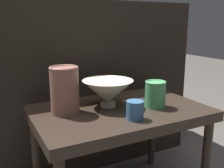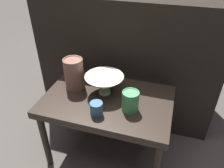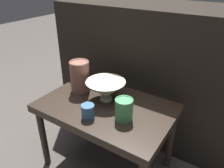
% 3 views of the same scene
% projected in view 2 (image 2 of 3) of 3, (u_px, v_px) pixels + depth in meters
% --- Properties ---
extents(ground_plane, '(8.00, 8.00, 0.00)m').
position_uv_depth(ground_plane, '(108.00, 151.00, 1.39)').
color(ground_plane, '#4C4742').
extents(table, '(0.68, 0.44, 0.42)m').
position_uv_depth(table, '(107.00, 106.00, 1.18)').
color(table, '#2D231C').
rests_on(table, ground_plane).
extents(couch_backdrop, '(1.18, 0.50, 0.86)m').
position_uv_depth(couch_backdrop, '(130.00, 55.00, 1.57)').
color(couch_backdrop, black).
rests_on(couch_backdrop, ground_plane).
extents(bowl, '(0.21, 0.21, 0.11)m').
position_uv_depth(bowl, '(104.00, 84.00, 1.16)').
color(bowl, beige).
rests_on(bowl, table).
extents(vase_textured_left, '(0.11, 0.11, 0.18)m').
position_uv_depth(vase_textured_left, '(74.00, 73.00, 1.20)').
color(vase_textured_left, brown).
rests_on(vase_textured_left, table).
extents(vase_colorful_right, '(0.08, 0.08, 0.11)m').
position_uv_depth(vase_colorful_right, '(130.00, 101.00, 1.05)').
color(vase_colorful_right, '#47995B').
rests_on(vase_colorful_right, table).
extents(cup, '(0.06, 0.06, 0.07)m').
position_uv_depth(cup, '(96.00, 109.00, 1.04)').
color(cup, '#33608E').
rests_on(cup, table).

